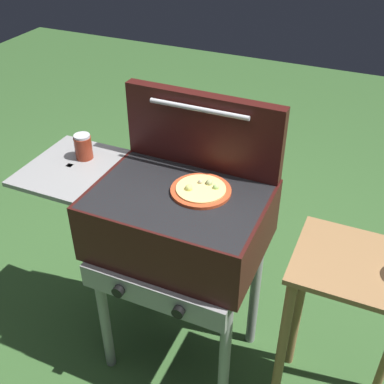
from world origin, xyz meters
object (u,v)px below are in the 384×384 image
(grill, at_px, (176,224))
(sauce_jar, at_px, (83,147))
(pizza_cheese, at_px, (201,190))
(prep_table, at_px, (349,312))

(grill, bearing_deg, sauce_jar, 169.93)
(grill, relative_size, pizza_cheese, 4.31)
(pizza_cheese, bearing_deg, grill, -151.25)
(sauce_jar, bearing_deg, pizza_cheese, -3.71)
(pizza_cheese, height_order, sauce_jar, sauce_jar)
(prep_table, bearing_deg, grill, -179.63)
(grill, xyz_separation_m, pizza_cheese, (0.08, 0.04, 0.15))
(sauce_jar, xyz_separation_m, prep_table, (1.12, -0.07, -0.38))
(sauce_jar, relative_size, prep_table, 0.13)
(grill, xyz_separation_m, prep_table, (0.67, 0.00, -0.19))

